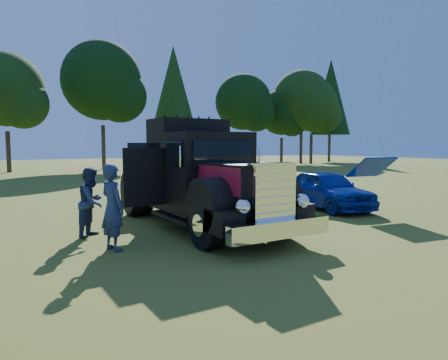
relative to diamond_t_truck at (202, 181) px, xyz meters
The scene contains 6 objects.
ground 1.98m from the diamond_t_truck, 53.49° to the right, with size 120.00×120.00×0.00m, color #3D5E1B.
treeline 27.16m from the diamond_t_truck, 85.88° to the left, with size 72.10×24.04×13.84m.
diamond_t_truck is the anchor object (origin of this frame).
hotrod_coupe 5.45m from the diamond_t_truck, ahead, with size 2.27×4.37×1.89m.
spectator_near 3.00m from the diamond_t_truck, 158.58° to the right, with size 0.68×0.45×1.87m, color #1C1E42.
spectator_far 2.91m from the diamond_t_truck, 169.53° to the left, with size 0.83×0.65×1.71m, color #1E3147.
Camera 1 is at (-6.05, -8.34, 2.26)m, focal length 32.00 mm.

